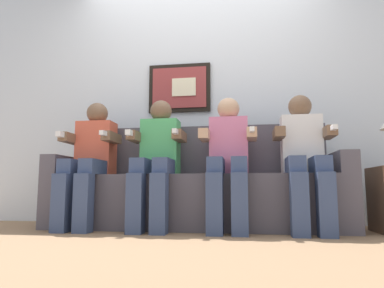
# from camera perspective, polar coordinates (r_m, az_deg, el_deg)

# --- Properties ---
(ground_plane) EXTENTS (6.40, 6.40, 0.00)m
(ground_plane) POSITION_cam_1_polar(r_m,az_deg,el_deg) (2.75, -0.48, -14.20)
(ground_plane) COLOR #8C6B4C
(back_wall_assembly) EXTENTS (4.92, 0.10, 2.60)m
(back_wall_assembly) POSITION_cam_1_polar(r_m,az_deg,el_deg) (3.62, 1.39, 8.24)
(back_wall_assembly) COLOR silver
(back_wall_assembly) RESTS_ON ground_plane
(couch) EXTENTS (2.52, 0.58, 0.90)m
(couch) POSITION_cam_1_polar(r_m,az_deg,el_deg) (3.06, 0.50, -7.65)
(couch) COLOR #514C56
(couch) RESTS_ON ground_plane
(person_leftmost) EXTENTS (0.46, 0.56, 1.11)m
(person_leftmost) POSITION_cam_1_polar(r_m,az_deg,el_deg) (3.16, -16.18, -2.02)
(person_leftmost) COLOR #D8593F
(person_leftmost) RESTS_ON ground_plane
(person_left_center) EXTENTS (0.46, 0.56, 1.11)m
(person_left_center) POSITION_cam_1_polar(r_m,az_deg,el_deg) (2.96, -5.67, -1.93)
(person_left_center) COLOR #4CB266
(person_left_center) RESTS_ON ground_plane
(person_right_center) EXTENTS (0.46, 0.56, 1.11)m
(person_right_center) POSITION_cam_1_polar(r_m,az_deg,el_deg) (2.87, 5.91, -1.78)
(person_right_center) COLOR pink
(person_right_center) RESTS_ON ground_plane
(person_rightmost) EXTENTS (0.46, 0.56, 1.11)m
(person_rightmost) POSITION_cam_1_polar(r_m,az_deg,el_deg) (2.91, 17.69, -1.54)
(person_rightmost) COLOR white
(person_rightmost) RESTS_ON ground_plane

